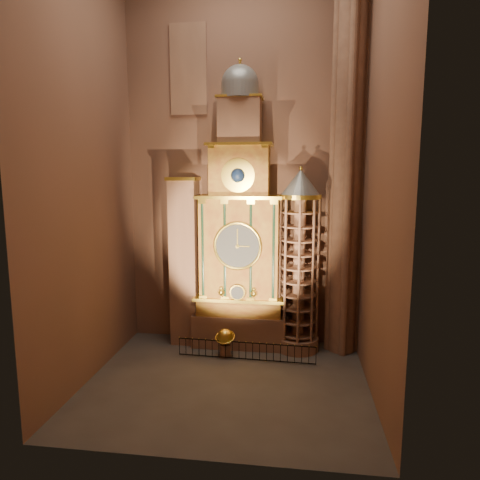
# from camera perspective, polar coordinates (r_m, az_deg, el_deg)

# --- Properties ---
(floor) EXTENTS (14.00, 14.00, 0.00)m
(floor) POSITION_cam_1_polar(r_m,az_deg,el_deg) (22.63, -1.76, -18.45)
(floor) COLOR #383330
(floor) RESTS_ON ground
(wall_back) EXTENTS (22.00, 0.00, 22.00)m
(wall_back) POSITION_cam_1_polar(r_m,az_deg,el_deg) (26.11, 0.29, 10.14)
(wall_back) COLOR brown
(wall_back) RESTS_ON floor
(wall_left) EXTENTS (0.00, 22.00, 22.00)m
(wall_left) POSITION_cam_1_polar(r_m,az_deg,el_deg) (22.42, -20.13, 9.89)
(wall_left) COLOR brown
(wall_left) RESTS_ON floor
(wall_right) EXTENTS (0.00, 22.00, 22.00)m
(wall_right) POSITION_cam_1_polar(r_m,az_deg,el_deg) (20.25, 18.37, 10.18)
(wall_right) COLOR brown
(wall_right) RESTS_ON floor
(astronomical_clock) EXTENTS (5.60, 2.41, 16.70)m
(astronomical_clock) POSITION_cam_1_polar(r_m,az_deg,el_deg) (25.33, -0.02, 0.39)
(astronomical_clock) COLOR #8C634C
(astronomical_clock) RESTS_ON floor
(portrait_tower) EXTENTS (1.80, 1.60, 10.20)m
(portrait_tower) POSITION_cam_1_polar(r_m,az_deg,el_deg) (26.27, -7.39, -2.77)
(portrait_tower) COLOR #8C634C
(portrait_tower) RESTS_ON floor
(stair_turret) EXTENTS (2.50, 2.50, 10.80)m
(stair_turret) POSITION_cam_1_polar(r_m,az_deg,el_deg) (25.10, 7.86, -3.04)
(stair_turret) COLOR #8C634C
(stair_turret) RESTS_ON floor
(gothic_pier) EXTENTS (2.04, 2.04, 22.00)m
(gothic_pier) POSITION_cam_1_polar(r_m,az_deg,el_deg) (25.06, 14.18, 9.95)
(gothic_pier) COLOR #8C634C
(gothic_pier) RESTS_ON floor
(stained_glass_window) EXTENTS (2.20, 0.14, 5.20)m
(stained_glass_window) POSITION_cam_1_polar(r_m,az_deg,el_deg) (27.34, -6.90, 21.65)
(stained_glass_window) COLOR navy
(stained_glass_window) RESTS_ON wall_back
(celestial_globe) EXTENTS (1.24, 1.18, 1.64)m
(celestial_globe) POSITION_cam_1_polar(r_m,az_deg,el_deg) (25.09, -2.00, -13.19)
(celestial_globe) COLOR #8C634C
(celestial_globe) RESTS_ON floor
(iron_railing) EXTENTS (7.75, 0.38, 1.02)m
(iron_railing) POSITION_cam_1_polar(r_m,az_deg,el_deg) (24.74, 0.78, -14.58)
(iron_railing) COLOR black
(iron_railing) RESTS_ON floor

